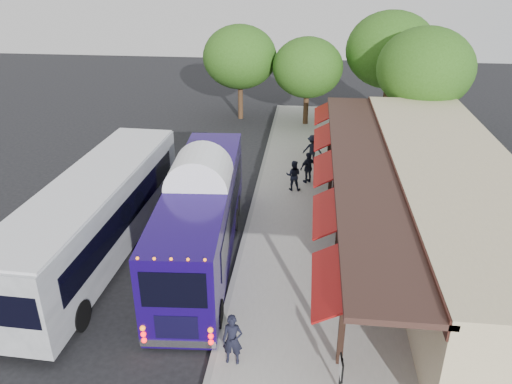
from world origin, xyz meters
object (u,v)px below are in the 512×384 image
at_px(ped_a, 233,340).
at_px(ped_b, 293,175).
at_px(coach_bus, 201,213).
at_px(ped_d, 312,149).
at_px(ped_c, 308,168).
at_px(city_bus, 96,214).
at_px(sign_board, 341,369).

distance_m(ped_a, ped_b, 12.35).
relative_size(coach_bus, ped_b, 7.15).
bearing_deg(ped_d, ped_c, 89.56).
height_order(ped_a, ped_b, ped_a).
xyz_separation_m(ped_a, ped_c, (1.97, 13.29, 0.02)).
xyz_separation_m(city_bus, ped_d, (8.44, 10.62, -0.87)).
bearing_deg(ped_c, ped_b, 17.86).
bearing_deg(ped_c, city_bus, 7.53).
relative_size(city_bus, sign_board, 11.00).
height_order(city_bus, ped_b, city_bus).
bearing_deg(ped_d, ped_a, 85.78).
xyz_separation_m(coach_bus, city_bus, (-4.16, -0.37, -0.07)).
bearing_deg(ped_b, ped_d, -100.98).
xyz_separation_m(ped_d, sign_board, (0.93, -16.86, -0.07)).
bearing_deg(city_bus, ped_a, -39.16).
xyz_separation_m(ped_b, sign_board, (1.85, -13.05, -0.02)).
bearing_deg(sign_board, ped_b, 93.42).
bearing_deg(ped_d, coach_bus, 70.77).
distance_m(ped_b, sign_board, 13.18).
relative_size(ped_c, ped_d, 0.99).
distance_m(ped_a, sign_board, 3.18).
height_order(city_bus, ped_a, city_bus).
bearing_deg(coach_bus, ped_d, 63.40).
height_order(ped_b, sign_board, ped_b).
relative_size(coach_bus, ped_c, 6.77).
relative_size(city_bus, ped_a, 7.66).
xyz_separation_m(ped_b, ped_c, (0.73, 1.00, 0.05)).
relative_size(city_bus, ped_b, 7.95).
distance_m(ped_b, ped_c, 1.24).
bearing_deg(sign_board, ped_a, 161.52).
bearing_deg(ped_a, ped_c, 82.49).
height_order(ped_c, ped_d, ped_d).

